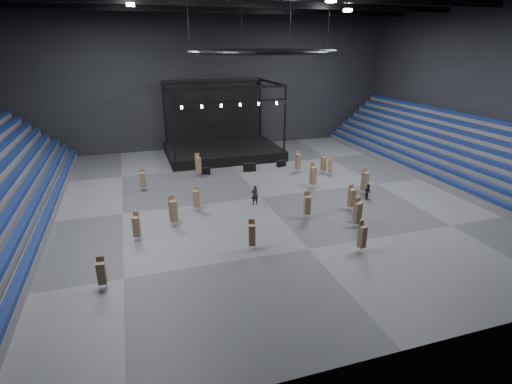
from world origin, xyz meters
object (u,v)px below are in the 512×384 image
object	(u,v)px
chair_stack_0	(323,163)
chair_stack_15	(196,198)
flight_case_mid	(250,167)
chair_stack_3	(198,165)
chair_stack_13	(173,210)
flight_case_right	(281,163)
chair_stack_10	(362,236)
chair_stack_6	(252,234)
chair_stack_9	(313,175)
chair_stack_4	(307,205)
chair_stack_5	(142,179)
chair_stack_7	(330,165)
chair_stack_16	(298,161)
chair_stack_2	(136,226)
man_center	(255,195)
flight_case_left	(205,171)
chair_stack_12	(359,209)
chair_stack_8	(352,197)
chair_stack_1	(357,213)
chair_stack_14	(365,181)
crew_member	(368,192)
stage	(221,144)
chair_stack_11	(101,272)

from	to	relation	value
chair_stack_0	chair_stack_15	bearing A→B (deg)	-153.21
flight_case_mid	chair_stack_3	xyz separation A→B (m)	(-5.88, -0.30, 0.88)
chair_stack_13	flight_case_right	bearing A→B (deg)	24.31
flight_case_right	chair_stack_10	bearing A→B (deg)	-95.88
chair_stack_6	chair_stack_9	size ratio (longest dim) A/B	0.86
chair_stack_4	chair_stack_5	bearing A→B (deg)	144.94
chair_stack_5	chair_stack_7	distance (m)	19.85
chair_stack_9	chair_stack_16	size ratio (longest dim) A/B	1.04
flight_case_right	chair_stack_0	xyz separation A→B (m)	(3.41, -4.00, 0.83)
chair_stack_2	chair_stack_10	size ratio (longest dim) A/B	0.97
chair_stack_3	man_center	distance (m)	10.07
flight_case_mid	chair_stack_2	size ratio (longest dim) A/B	0.60
flight_case_left	man_center	world-z (taller)	man_center
chair_stack_7	chair_stack_9	size ratio (longest dim) A/B	0.87
flight_case_mid	chair_stack_12	distance (m)	16.43
chair_stack_12	chair_stack_9	bearing A→B (deg)	95.28
chair_stack_8	chair_stack_6	bearing A→B (deg)	-166.75
chair_stack_1	chair_stack_7	distance (m)	13.17
chair_stack_4	chair_stack_13	xyz separation A→B (m)	(-10.67, 1.84, 0.13)
chair_stack_14	chair_stack_13	bearing A→B (deg)	178.34
chair_stack_3	chair_stack_1	bearing A→B (deg)	-74.38
flight_case_mid	chair_stack_14	size ratio (longest dim) A/B	0.51
crew_member	stage	bearing A→B (deg)	34.74
flight_case_right	chair_stack_2	distance (m)	22.20
chair_stack_6	chair_stack_7	bearing A→B (deg)	55.77
chair_stack_11	chair_stack_15	world-z (taller)	chair_stack_15
chair_stack_1	chair_stack_3	distance (m)	19.00
chair_stack_14	chair_stack_16	xyz separation A→B (m)	(-3.27, 8.36, -0.07)
flight_case_mid	chair_stack_13	world-z (taller)	chair_stack_13
chair_stack_3	chair_stack_12	world-z (taller)	chair_stack_3
chair_stack_11	chair_stack_2	bearing A→B (deg)	75.67
chair_stack_1	chair_stack_7	size ratio (longest dim) A/B	1.05
flight_case_mid	chair_stack_13	distance (m)	15.69
chair_stack_4	crew_member	size ratio (longest dim) A/B	1.57
chair_stack_6	chair_stack_15	bearing A→B (deg)	117.37
chair_stack_6	chair_stack_14	bearing A→B (deg)	37.86
chair_stack_8	chair_stack_11	xyz separation A→B (m)	(-20.04, -5.93, -0.12)
stage	chair_stack_11	xyz separation A→B (m)	(-13.63, -27.47, -0.34)
stage	chair_stack_16	world-z (taller)	stage
chair_stack_5	chair_stack_14	size ratio (longest dim) A/B	0.80
chair_stack_1	chair_stack_5	bearing A→B (deg)	129.15
chair_stack_7	chair_stack_8	bearing A→B (deg)	-84.28
chair_stack_4	chair_stack_16	distance (m)	12.43
chair_stack_10	chair_stack_13	size ratio (longest dim) A/B	0.90
stage	chair_stack_6	size ratio (longest dim) A/B	6.14
chair_stack_16	crew_member	size ratio (longest dim) A/B	1.73
chair_stack_7	man_center	distance (m)	11.83
chair_stack_4	chair_stack_9	world-z (taller)	chair_stack_9
chair_stack_10	chair_stack_15	bearing A→B (deg)	118.22
flight_case_right	chair_stack_0	world-z (taller)	chair_stack_0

